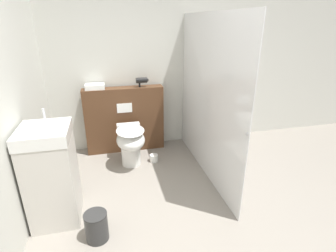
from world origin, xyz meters
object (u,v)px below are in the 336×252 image
(sink_vanity, at_px, (52,175))
(waste_bin, at_px, (97,226))
(toilet, at_px, (131,142))
(hair_drier, at_px, (142,80))

(sink_vanity, height_order, waste_bin, sink_vanity)
(toilet, relative_size, sink_vanity, 0.52)
(toilet, xyz_separation_m, hair_drier, (0.26, 0.51, 0.74))
(sink_vanity, height_order, hair_drier, sink_vanity)
(toilet, bearing_deg, sink_vanity, -134.32)
(sink_vanity, bearing_deg, toilet, 45.68)
(toilet, height_order, waste_bin, toilet)
(toilet, bearing_deg, waste_bin, -109.72)
(toilet, relative_size, hair_drier, 3.09)
(toilet, xyz_separation_m, waste_bin, (-0.46, -1.28, -0.21))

